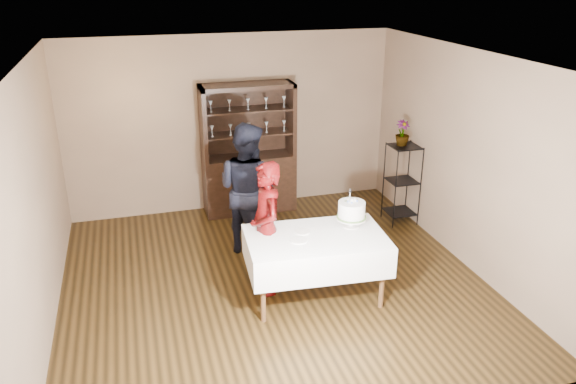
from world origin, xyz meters
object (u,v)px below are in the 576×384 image
plant_etagere (402,181)px  man (247,189)px  cake_table (316,251)px  china_hutch (249,170)px  cake (352,211)px  potted_plant (402,133)px  woman (266,229)px

plant_etagere → man: bearing=-173.8°
cake_table → china_hutch: bearing=93.9°
plant_etagere → cake_table: 2.50m
china_hutch → cake_table: china_hutch is taller
cake → china_hutch: bearing=104.4°
man → potted_plant: 2.42m
plant_etagere → china_hutch: bearing=153.2°
cake_table → man: 1.48m
china_hutch → potted_plant: china_hutch is taller
plant_etagere → woman: size_ratio=0.75×
cake_table → man: man is taller
plant_etagere → potted_plant: potted_plant is taller
cake → potted_plant: 2.12m
cake → man: bearing=127.7°
woman → cake_table: bearing=55.0°
plant_etagere → cake: 2.10m
woman → cake: woman is taller
cake_table → woman: (-0.50, 0.31, 0.20)m
china_hutch → potted_plant: 2.39m
man → plant_etagere: bearing=-123.3°
plant_etagere → woman: woman is taller
woman → cake: bearing=76.3°
man → woman: bearing=139.9°
china_hutch → potted_plant: bearing=-26.2°
china_hutch → cake: bearing=-75.6°
plant_etagere → potted_plant: 0.72m
china_hutch → plant_etagere: china_hutch is taller
china_hutch → woman: bearing=-97.6°
china_hutch → cake_table: bearing=-86.1°
china_hutch → potted_plant: size_ratio=5.47×
china_hutch → cake_table: size_ratio=1.22×
man → cake: bearing=178.2°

